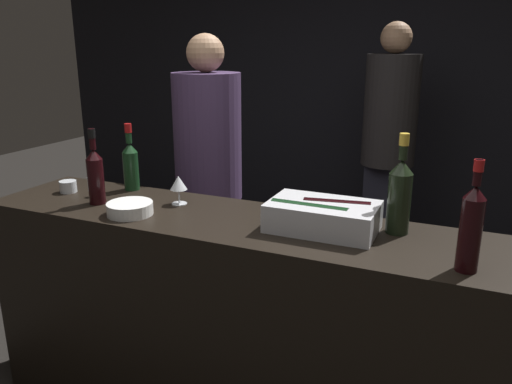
% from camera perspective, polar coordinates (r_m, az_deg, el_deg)
% --- Properties ---
extents(wall_back_chalkboard, '(6.40, 0.06, 2.80)m').
position_cam_1_polar(wall_back_chalkboard, '(4.38, 13.83, 12.53)').
color(wall_back_chalkboard, black).
rests_on(wall_back_chalkboard, ground_plane).
extents(bar_counter, '(2.45, 0.52, 0.98)m').
position_cam_1_polar(bar_counter, '(2.24, -0.28, -15.30)').
color(bar_counter, black).
rests_on(bar_counter, ground_plane).
extents(ice_bin_with_bottles, '(0.41, 0.26, 0.12)m').
position_cam_1_polar(ice_bin_with_bottles, '(1.94, 7.63, -2.65)').
color(ice_bin_with_bottles, silver).
rests_on(ice_bin_with_bottles, bar_counter).
extents(bowl_white, '(0.19, 0.19, 0.05)m').
position_cam_1_polar(bowl_white, '(2.17, -14.21, -1.80)').
color(bowl_white, white).
rests_on(bowl_white, bar_counter).
extents(wine_glass, '(0.08, 0.08, 0.13)m').
position_cam_1_polar(wine_glass, '(2.25, -8.85, 0.93)').
color(wine_glass, silver).
rests_on(wine_glass, bar_counter).
extents(candle_votive, '(0.08, 0.08, 0.06)m').
position_cam_1_polar(candle_votive, '(2.59, -20.68, 0.60)').
color(candle_votive, silver).
rests_on(candle_votive, bar_counter).
extents(red_wine_bottle_black_foil, '(0.07, 0.07, 0.34)m').
position_cam_1_polar(red_wine_bottle_black_foil, '(2.33, -17.89, 1.99)').
color(red_wine_bottle_black_foil, black).
rests_on(red_wine_bottle_black_foil, bar_counter).
extents(red_wine_bottle_burgundy, '(0.07, 0.07, 0.33)m').
position_cam_1_polar(red_wine_bottle_burgundy, '(2.52, -14.15, 3.18)').
color(red_wine_bottle_burgundy, '#143319').
rests_on(red_wine_bottle_burgundy, bar_counter).
extents(champagne_bottle, '(0.09, 0.09, 0.38)m').
position_cam_1_polar(champagne_bottle, '(1.94, 16.10, -0.17)').
color(champagne_bottle, black).
rests_on(champagne_bottle, bar_counter).
extents(red_wine_bottle_tall, '(0.07, 0.07, 0.36)m').
position_cam_1_polar(red_wine_bottle_tall, '(1.68, 23.37, -3.54)').
color(red_wine_bottle_tall, black).
rests_on(red_wine_bottle_tall, bar_counter).
extents(person_in_hoodie, '(0.37, 0.37, 1.82)m').
position_cam_1_polar(person_in_hoodie, '(3.67, 14.91, 5.72)').
color(person_in_hoodie, black).
rests_on(person_in_hoodie, ground_plane).
extents(person_blond_tee, '(0.39, 0.39, 1.73)m').
position_cam_1_polar(person_blond_tee, '(2.94, -5.44, 2.48)').
color(person_blond_tee, black).
rests_on(person_blond_tee, ground_plane).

